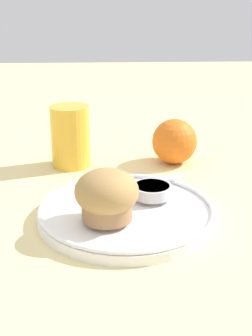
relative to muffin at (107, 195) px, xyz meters
The scene contains 8 objects.
ground_plane 0.07m from the muffin, 37.84° to the left, with size 3.00×3.00×0.00m, color beige.
plate 0.06m from the muffin, 53.06° to the left, with size 0.25×0.25×0.02m.
muffin is the anchor object (origin of this frame).
cream_ramekin 0.10m from the muffin, 46.17° to the left, with size 0.06×0.06×0.02m.
berry_pair 0.08m from the muffin, 66.31° to the left, with size 0.03×0.01×0.01m.
butter_knife 0.12m from the muffin, 68.12° to the left, with size 0.16×0.07×0.00m.
orange_fruit 0.29m from the muffin, 64.17° to the left, with size 0.08×0.08×0.08m.
juice_glass 0.26m from the muffin, 104.06° to the left, with size 0.07×0.07×0.11m.
Camera 1 is at (-0.03, -0.58, 0.30)m, focal length 50.00 mm.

